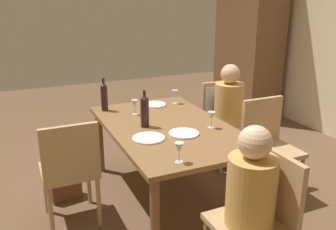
{
  "coord_description": "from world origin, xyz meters",
  "views": [
    {
      "loc": [
        2.79,
        -1.25,
        1.83
      ],
      "look_at": [
        0.0,
        0.0,
        0.82
      ],
      "focal_mm": 38.54,
      "sensor_mm": 36.0,
      "label": 1
    }
  ],
  "objects_px": {
    "wine_glass_far": "(179,148)",
    "dinner_plate_guest_left": "(149,138)",
    "dinner_plate_guest_right": "(154,105)",
    "dinner_plate_host": "(184,133)",
    "armoire_cabinet": "(248,45)",
    "person_man_bearded": "(247,200)",
    "wine_glass_near_right": "(135,104)",
    "wine_glass_centre": "(211,116)",
    "handbag": "(66,188)",
    "chair_far_left": "(222,111)",
    "wine_bottle_dark_red": "(104,96)",
    "dining_table": "(168,133)",
    "chair_right_end": "(260,212)",
    "wine_glass_near_left": "(175,94)",
    "chair_near": "(70,167)",
    "chair_far_right": "(268,141)",
    "wine_bottle_tall_green": "(145,111)",
    "person_woman_host": "(230,109)"
  },
  "relations": [
    {
      "from": "wine_glass_far",
      "to": "dinner_plate_guest_left",
      "type": "height_order",
      "value": "wine_glass_far"
    },
    {
      "from": "dinner_plate_guest_right",
      "to": "dinner_plate_host",
      "type": "bearing_deg",
      "value": -5.9
    },
    {
      "from": "armoire_cabinet",
      "to": "wine_glass_far",
      "type": "bearing_deg",
      "value": -43.19
    },
    {
      "from": "wine_glass_far",
      "to": "person_man_bearded",
      "type": "bearing_deg",
      "value": 22.66
    },
    {
      "from": "wine_glass_near_right",
      "to": "dinner_plate_guest_right",
      "type": "relative_size",
      "value": 0.6
    },
    {
      "from": "person_man_bearded",
      "to": "wine_glass_centre",
      "type": "height_order",
      "value": "person_man_bearded"
    },
    {
      "from": "dinner_plate_guest_right",
      "to": "handbag",
      "type": "distance_m",
      "value": 1.23
    },
    {
      "from": "chair_far_left",
      "to": "person_man_bearded",
      "type": "height_order",
      "value": "person_man_bearded"
    },
    {
      "from": "chair_far_left",
      "to": "wine_bottle_dark_red",
      "type": "relative_size",
      "value": 2.73
    },
    {
      "from": "dining_table",
      "to": "handbag",
      "type": "relative_size",
      "value": 6.09
    },
    {
      "from": "dinner_plate_host",
      "to": "dinner_plate_guest_right",
      "type": "relative_size",
      "value": 1.03
    },
    {
      "from": "chair_right_end",
      "to": "wine_glass_near_left",
      "type": "xyz_separation_m",
      "value": [
        -1.85,
        0.27,
        0.29
      ]
    },
    {
      "from": "wine_bottle_dark_red",
      "to": "wine_glass_far",
      "type": "relative_size",
      "value": 2.26
    },
    {
      "from": "wine_glass_near_right",
      "to": "armoire_cabinet",
      "type": "bearing_deg",
      "value": 122.05
    },
    {
      "from": "dining_table",
      "to": "chair_right_end",
      "type": "xyz_separation_m",
      "value": [
        1.23,
        0.09,
        -0.11
      ]
    },
    {
      "from": "person_man_bearded",
      "to": "chair_near",
      "type": "bearing_deg",
      "value": 37.37
    },
    {
      "from": "chair_far_left",
      "to": "wine_glass_centre",
      "type": "bearing_deg",
      "value": 51.16
    },
    {
      "from": "chair_near",
      "to": "handbag",
      "type": "bearing_deg",
      "value": 90.0
    },
    {
      "from": "dinner_plate_host",
      "to": "wine_glass_far",
      "type": "bearing_deg",
      "value": -30.21
    },
    {
      "from": "person_man_bearded",
      "to": "wine_bottle_dark_red",
      "type": "xyz_separation_m",
      "value": [
        -1.91,
        -0.38,
        0.22
      ]
    },
    {
      "from": "chair_near",
      "to": "dinner_plate_guest_right",
      "type": "distance_m",
      "value": 1.27
    },
    {
      "from": "chair_far_right",
      "to": "chair_near",
      "type": "relative_size",
      "value": 1.0
    },
    {
      "from": "chair_far_right",
      "to": "wine_bottle_tall_green",
      "type": "relative_size",
      "value": 2.75
    },
    {
      "from": "dining_table",
      "to": "handbag",
      "type": "height_order",
      "value": "dining_table"
    },
    {
      "from": "dining_table",
      "to": "wine_glass_near_right",
      "type": "bearing_deg",
      "value": -158.74
    },
    {
      "from": "chair_near",
      "to": "dinner_plate_guest_right",
      "type": "height_order",
      "value": "chair_near"
    },
    {
      "from": "wine_glass_near_left",
      "to": "dinner_plate_host",
      "type": "height_order",
      "value": "wine_glass_near_left"
    },
    {
      "from": "wine_glass_near_left",
      "to": "dinner_plate_host",
      "type": "relative_size",
      "value": 0.58
    },
    {
      "from": "dinner_plate_host",
      "to": "chair_right_end",
      "type": "bearing_deg",
      "value": 3.0
    },
    {
      "from": "wine_glass_far",
      "to": "dinner_plate_host",
      "type": "relative_size",
      "value": 0.58
    },
    {
      "from": "person_woman_host",
      "to": "person_man_bearded",
      "type": "xyz_separation_m",
      "value": [
        1.59,
        -0.93,
        -0.01
      ]
    },
    {
      "from": "wine_glass_near_left",
      "to": "handbag",
      "type": "distance_m",
      "value": 1.47
    },
    {
      "from": "wine_bottle_dark_red",
      "to": "dinner_plate_guest_left",
      "type": "bearing_deg",
      "value": 8.02
    },
    {
      "from": "chair_right_end",
      "to": "dinner_plate_guest_left",
      "type": "relative_size",
      "value": 3.43
    },
    {
      "from": "wine_glass_near_right",
      "to": "chair_right_end",
      "type": "bearing_deg",
      "value": 8.68
    },
    {
      "from": "armoire_cabinet",
      "to": "wine_glass_far",
      "type": "xyz_separation_m",
      "value": [
        2.67,
        -2.51,
        -0.27
      ]
    },
    {
      "from": "wine_glass_centre",
      "to": "armoire_cabinet",
      "type": "bearing_deg",
      "value": 137.99
    },
    {
      "from": "wine_glass_centre",
      "to": "wine_glass_far",
      "type": "distance_m",
      "value": 0.76
    },
    {
      "from": "wine_glass_near_left",
      "to": "person_man_bearded",
      "type": "bearing_deg",
      "value": -11.75
    },
    {
      "from": "person_woman_host",
      "to": "dinner_plate_guest_left",
      "type": "xyz_separation_m",
      "value": [
        0.58,
        -1.18,
        0.07
      ]
    },
    {
      "from": "wine_glass_near_left",
      "to": "wine_glass_near_right",
      "type": "height_order",
      "value": "same"
    },
    {
      "from": "wine_glass_centre",
      "to": "wine_glass_near_right",
      "type": "relative_size",
      "value": 1.0
    },
    {
      "from": "chair_near",
      "to": "handbag",
      "type": "distance_m",
      "value": 0.61
    },
    {
      "from": "chair_far_right",
      "to": "dinner_plate_guest_left",
      "type": "height_order",
      "value": "chair_far_right"
    },
    {
      "from": "chair_near",
      "to": "person_man_bearded",
      "type": "height_order",
      "value": "person_man_bearded"
    },
    {
      "from": "chair_far_left",
      "to": "dinner_plate_guest_right",
      "type": "relative_size",
      "value": 3.68
    },
    {
      "from": "dinner_plate_host",
      "to": "dinner_plate_guest_right",
      "type": "height_order",
      "value": "same"
    },
    {
      "from": "wine_glass_near_left",
      "to": "dining_table",
      "type": "bearing_deg",
      "value": -30.29
    },
    {
      "from": "chair_far_right",
      "to": "wine_glass_near_right",
      "type": "xyz_separation_m",
      "value": [
        -0.72,
        -1.07,
        0.29
      ]
    },
    {
      "from": "chair_far_left",
      "to": "chair_near",
      "type": "height_order",
      "value": "same"
    }
  ]
}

